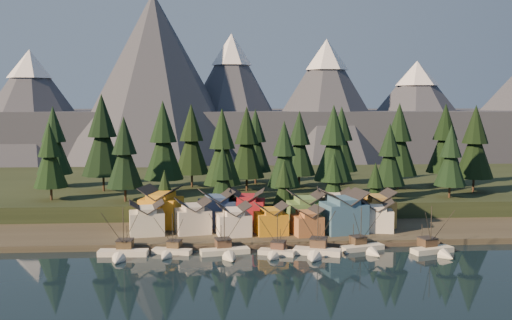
{
  "coord_description": "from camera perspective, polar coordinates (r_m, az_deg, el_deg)",
  "views": [
    {
      "loc": [
        -13.78,
        -116.53,
        34.31
      ],
      "look_at": [
        -3.48,
        30.0,
        19.58
      ],
      "focal_mm": 40.0,
      "sensor_mm": 36.0,
      "label": 1
    }
  ],
  "objects": [
    {
      "name": "tree_hill_4",
      "position": [
        192.14,
        -6.47,
        1.82
      ],
      "size": [
        12.04,
        12.04,
        28.05
      ],
      "color": "#332319",
      "rests_on": "hillside"
    },
    {
      "name": "boat_5",
      "position": [
        135.85,
        10.85,
        -8.14
      ],
      "size": [
        11.07,
        11.55,
        11.15
      ],
      "rotation": [
        0.0,
        0.0,
        0.3
      ],
      "color": "silver",
      "rests_on": "ground"
    },
    {
      "name": "dock",
      "position": [
        137.95,
        1.86,
        -8.46
      ],
      "size": [
        80.0,
        4.0,
        1.0
      ],
      "primitive_type": "cube",
      "color": "#4A3E34",
      "rests_on": "ground"
    },
    {
      "name": "tree_hill_13",
      "position": [
        179.46,
        18.88,
        0.19
      ],
      "size": [
        9.4,
        9.4,
        21.9
      ],
      "color": "#332319",
      "rests_on": "hillside"
    },
    {
      "name": "tree_hill_9",
      "position": [
        175.71,
        7.74,
        1.41
      ],
      "size": [
        11.97,
        11.97,
        27.88
      ],
      "color": "#332319",
      "rests_on": "hillside"
    },
    {
      "name": "house_front_2",
      "position": [
        142.79,
        -2.29,
        -5.86
      ],
      "size": [
        9.19,
        9.24,
        7.87
      ],
      "rotation": [
        0.0,
        0.0,
        0.15
      ],
      "color": "silver",
      "rests_on": "shore_strip"
    },
    {
      "name": "tree_hill_17",
      "position": [
        193.19,
        21.04,
        1.45
      ],
      "size": [
        11.92,
        11.92,
        27.78
      ],
      "color": "#332319",
      "rests_on": "hillside"
    },
    {
      "name": "ground",
      "position": [
        122.26,
        2.66,
        -10.58
      ],
      "size": [
        500.0,
        500.0,
        0.0
      ],
      "primitive_type": "plane",
      "color": "black",
      "rests_on": "ground"
    },
    {
      "name": "house_back_3",
      "position": [
        152.67,
        5.03,
        -4.8
      ],
      "size": [
        9.9,
        8.95,
        9.49
      ],
      "rotation": [
        0.0,
        0.0,
        0.07
      ],
      "color": "#527C43",
      "rests_on": "shore_strip"
    },
    {
      "name": "tree_hill_1",
      "position": [
        188.38,
        -15.11,
        2.12
      ],
      "size": [
        13.44,
        13.44,
        31.3
      ],
      "color": "#332319",
      "rests_on": "hillside"
    },
    {
      "name": "tree_hill_8",
      "position": [
        191.09,
        4.35,
        1.45
      ],
      "size": [
        11.08,
        11.08,
        25.81
      ],
      "color": "#332319",
      "rests_on": "hillside"
    },
    {
      "name": "house_front_3",
      "position": [
        143.72,
        1.51,
        -5.82
      ],
      "size": [
        8.57,
        8.27,
        7.72
      ],
      "rotation": [
        0.0,
        0.0,
        0.15
      ],
      "color": "orange",
      "rests_on": "shore_strip"
    },
    {
      "name": "tree_shore_4",
      "position": [
        164.57,
        11.83,
        -2.77
      ],
      "size": [
        6.95,
        6.95,
        16.18
      ],
      "color": "#332319",
      "rests_on": "shore_strip"
    },
    {
      "name": "house_back_1",
      "position": [
        153.16,
        -3.97,
        -4.73
      ],
      "size": [
        10.25,
        10.33,
        9.61
      ],
      "rotation": [
        0.0,
        0.0,
        0.22
      ],
      "color": "#385385",
      "rests_on": "shore_strip"
    },
    {
      "name": "tree_hill_12",
      "position": [
        192.5,
        14.09,
        1.74
      ],
      "size": [
        12.19,
        12.19,
        28.39
      ],
      "color": "#332319",
      "rests_on": "hillside"
    },
    {
      "name": "tree_hill_0",
      "position": [
        176.01,
        -19.9,
        0.22
      ],
      "size": [
        9.79,
        9.79,
        22.81
      ],
      "color": "#332319",
      "rests_on": "hillside"
    },
    {
      "name": "boat_3",
      "position": [
        129.8,
        1.99,
        -8.64
      ],
      "size": [
        8.96,
        9.48,
        10.67
      ],
      "rotation": [
        0.0,
        0.0,
        -0.35
      ],
      "color": "beige",
      "rests_on": "ground"
    },
    {
      "name": "hillside",
      "position": [
        209.34,
        -0.2,
        -2.88
      ],
      "size": [
        420.0,
        100.0,
        6.0
      ],
      "primitive_type": "cube",
      "color": "black",
      "rests_on": "ground"
    },
    {
      "name": "shore_strip",
      "position": [
        160.68,
        0.99,
        -6.33
      ],
      "size": [
        400.0,
        50.0,
        1.5
      ],
      "primitive_type": "cube",
      "color": "#332E25",
      "rests_on": "ground"
    },
    {
      "name": "house_back_0",
      "position": [
        154.08,
        -9.47,
        -4.51
      ],
      "size": [
        11.93,
        11.66,
        10.72
      ],
      "rotation": [
        0.0,
        0.0,
        -0.26
      ],
      "color": "orange",
      "rests_on": "shore_strip"
    },
    {
      "name": "house_front_5",
      "position": [
        146.89,
        8.76,
        -5.01
      ],
      "size": [
        11.74,
        11.0,
        10.69
      ],
      "rotation": [
        0.0,
        0.0,
        0.19
      ],
      "color": "#345C7C",
      "rests_on": "shore_strip"
    },
    {
      "name": "tree_hill_5",
      "position": [
        167.1,
        -3.4,
        1.04
      ],
      "size": [
        11.53,
        11.53,
        26.85
      ],
      "color": "#332319",
      "rests_on": "hillside"
    },
    {
      "name": "tree_shore_0",
      "position": [
        159.13,
        -9.11,
        -3.33
      ],
      "size": [
        6.26,
        6.26,
        14.59
      ],
      "color": "#332319",
      "rests_on": "shore_strip"
    },
    {
      "name": "tree_hill_11",
      "position": [
        175.14,
        13.2,
        0.3
      ],
      "size": [
        9.59,
        9.59,
        22.34
      ],
      "color": "#332319",
      "rests_on": "hillside"
    },
    {
      "name": "tree_shore_3",
      "position": [
        161.48,
        7.74,
        -2.28
      ],
      "size": [
        8.23,
        8.23,
        19.17
      ],
      "color": "#332319",
      "rests_on": "shore_strip"
    },
    {
      "name": "tree_hill_16",
      "position": [
        202.39,
        -19.56,
        1.61
      ],
      "size": [
        11.73,
        11.73,
        27.34
      ],
      "color": "#332319",
      "rests_on": "hillside"
    },
    {
      "name": "house_front_0",
      "position": [
        145.75,
        -10.88,
        -5.62
      ],
      "size": [
        9.59,
        9.22,
        8.36
      ],
      "rotation": [
        0.0,
        0.0,
        0.17
      ],
      "color": "beige",
      "rests_on": "shore_strip"
    },
    {
      "name": "boat_6",
      "position": [
        137.41,
        17.52,
        -8.02
      ],
      "size": [
        10.68,
        11.2,
        11.98
      ],
      "rotation": [
        0.0,
        0.0,
        0.3
      ],
      "color": "beige",
      "rests_on": "ground"
    },
    {
      "name": "tree_hill_6",
      "position": [
        182.28,
        -0.93,
        1.52
      ],
      "size": [
        11.73,
        11.73,
        27.32
      ],
      "color": "#332319",
      "rests_on": "hillside"
    },
    {
      "name": "house_back_4",
      "position": [
        156.9,
        7.78,
        -4.52
      ],
      "size": [
        10.06,
        9.76,
        9.62
      ],
      "rotation": [
        0.0,
        0.0,
        -0.16
      ],
      "color": "silver",
      "rests_on": "shore_strip"
    },
    {
      "name": "house_front_1",
      "position": [
        145.76,
        -6.33,
        -5.5
      ],
      "size": [
        9.88,
        9.63,
        8.6
      ],
      "rotation": [
        0.0,
        0.0,
        0.23
      ],
      "color": "beige",
      "rests_on": "shore_strip"
    },
    {
      "name": "tree_hill_15",
      "position": [
        199.5,
        -0.05,
        1.72
      ],
      "size": [
        11.28,
        11.28,
        26.29
      ],
      "color": "#332319",
      "rests_on": "hillside"
    },
    {
      "name": "boat_2",
      "position": [
        130.14,
        -3.0,
        -8.6
      ],
      "size": [
        11.83,
        12.52,
        11.84
      ],
      "rotation": [
        0.0,
        0.0,
        0.2
      ],
      "color": "beige",
      "rests_on": "ground"
    },
    {
      "name": "boat_4",
      "position": [
        130.36,
        6.07,
        -8.46
      ],
      "size": [
        11.49,
        12.03,
        12.77
      ],
      "rotation": [
        0.0,
        0.0,
        -0.32
      ],
      "color": "silver",
      "rests_on": "ground"
    },
    {
      "name": "tree_hill_7",
      "position": [
        166.45,
        2.82,
        0.33
      ],
      "size": [
        9.96,
        9.96,
        23.21
      ],
      "color": "#332319",
      "rests_on": "hillside"
    },
    {
      "name": "house_back_2",
      "position": [
        153.89,
        -0.88,
        -4.66
      ],
      "size": [
        10.19,
        9.55,
        9.66
      ],
      "rotation": [
        0.0,
        0.0,
        -0.14
      ],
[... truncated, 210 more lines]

